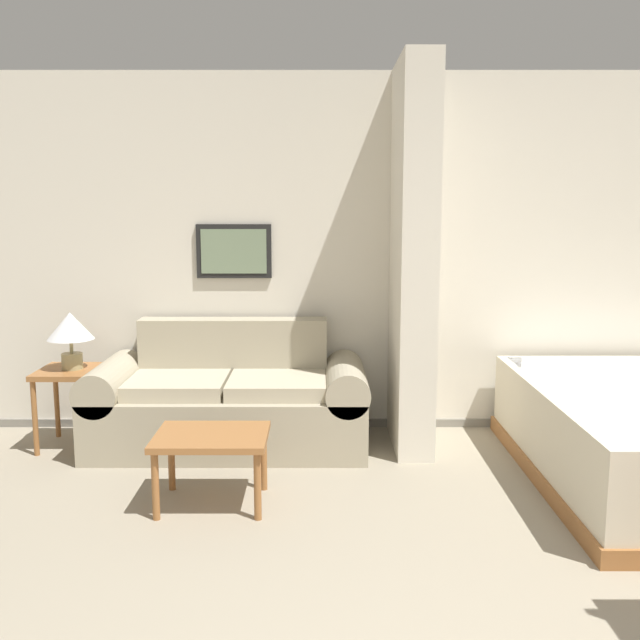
# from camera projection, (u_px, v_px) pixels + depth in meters

# --- Properties ---
(wall_back) EXTENTS (6.99, 0.16, 2.60)m
(wall_back) POSITION_uv_depth(u_px,v_px,m) (399.00, 255.00, 5.26)
(wall_back) COLOR silver
(wall_back) RESTS_ON ground_plane
(wall_partition_pillar) EXTENTS (0.24, 0.79, 2.60)m
(wall_partition_pillar) POSITION_uv_depth(u_px,v_px,m) (416.00, 259.00, 4.81)
(wall_partition_pillar) COLOR silver
(wall_partition_pillar) RESTS_ON ground_plane
(couch) EXTENTS (1.90, 0.84, 0.85)m
(couch) POSITION_uv_depth(u_px,v_px,m) (233.00, 401.00, 4.95)
(couch) COLOR tan
(couch) RESTS_ON ground_plane
(coffee_table) EXTENTS (0.62, 0.49, 0.41)m
(coffee_table) POSITION_uv_depth(u_px,v_px,m) (215.00, 443.00, 3.95)
(coffee_table) COLOR #996033
(coffee_table) RESTS_ON ground_plane
(side_table) EXTENTS (0.46, 0.46, 0.55)m
(side_table) POSITION_uv_depth(u_px,v_px,m) (77.00, 381.00, 4.91)
(side_table) COLOR #996033
(side_table) RESTS_ON ground_plane
(table_lamp) EXTENTS (0.31, 0.31, 0.39)m
(table_lamp) POSITION_uv_depth(u_px,v_px,m) (74.00, 330.00, 4.85)
(table_lamp) COLOR tan
(table_lamp) RESTS_ON side_table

